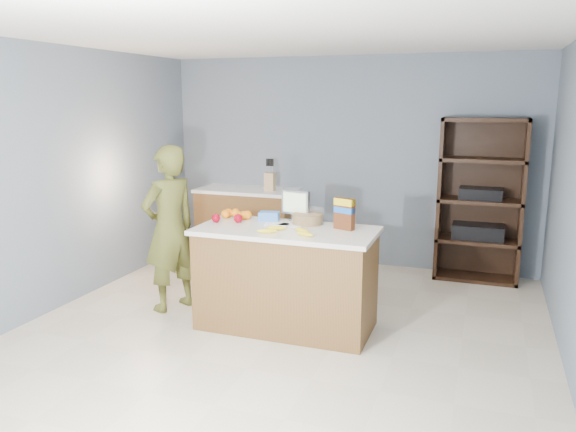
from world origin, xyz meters
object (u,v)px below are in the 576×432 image
(counter_peninsula, at_px, (286,282))
(tv, at_px, (296,204))
(cereal_box, at_px, (344,211))
(shelving_unit, at_px, (480,203))
(person, at_px, (170,229))

(counter_peninsula, xyz_separation_m, tv, (-0.02, 0.32, 0.64))
(tv, distance_m, cereal_box, 0.53)
(tv, height_order, cereal_box, tv)
(counter_peninsula, distance_m, cereal_box, 0.81)
(counter_peninsula, height_order, shelving_unit, shelving_unit)
(shelving_unit, xyz_separation_m, person, (-2.74, -1.99, -0.07))
(person, bearing_deg, tv, 126.83)
(counter_peninsula, xyz_separation_m, cereal_box, (0.48, 0.14, 0.64))
(person, bearing_deg, cereal_box, 117.10)
(shelving_unit, bearing_deg, tv, -132.25)
(person, bearing_deg, shelving_unit, 150.31)
(person, height_order, cereal_box, person)
(counter_peninsula, bearing_deg, shelving_unit, 52.89)
(shelving_unit, bearing_deg, person, -144.04)
(tv, relative_size, cereal_box, 1.05)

